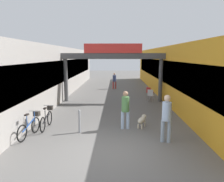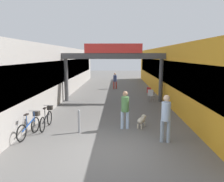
% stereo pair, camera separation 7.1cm
% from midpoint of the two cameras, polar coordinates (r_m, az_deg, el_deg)
% --- Properties ---
extents(ground_plane, '(80.00, 80.00, 0.00)m').
position_cam_midpoint_polar(ground_plane, '(7.77, -1.03, -15.40)').
color(ground_plane, '#605E5B').
extents(storefront_left, '(3.00, 26.00, 3.87)m').
position_cam_midpoint_polar(storefront_left, '(18.88, -15.42, 4.98)').
color(storefront_left, '#9E9993').
rests_on(storefront_left, ground_plane).
extents(storefront_right, '(3.00, 26.00, 3.87)m').
position_cam_midpoint_polar(storefront_right, '(18.73, 16.13, 4.92)').
color(storefront_right, gold).
rests_on(storefront_right, ground_plane).
extents(arcade_sign_gateway, '(7.40, 0.47, 4.04)m').
position_cam_midpoint_polar(arcade_sign_gateway, '(15.28, 0.13, 7.88)').
color(arcade_sign_gateway, '#4C4C4F').
rests_on(arcade_sign_gateway, ground_plane).
extents(pedestrian_with_dog, '(0.39, 0.37, 1.71)m').
position_cam_midpoint_polar(pedestrian_with_dog, '(9.65, 3.29, -4.30)').
color(pedestrian_with_dog, '#A5BFE0').
rests_on(pedestrian_with_dog, ground_plane).
extents(pedestrian_companion, '(0.40, 0.40, 1.82)m').
position_cam_midpoint_polar(pedestrian_companion, '(8.39, 13.82, -6.14)').
color(pedestrian_companion, '#8C9EB2').
rests_on(pedestrian_companion, ground_plane).
extents(pedestrian_carrying_crate, '(0.40, 0.38, 1.57)m').
position_cam_midpoint_polar(pedestrian_carrying_crate, '(21.31, 0.55, 2.95)').
color(pedestrian_carrying_crate, '#99332D').
rests_on(pedestrian_carrying_crate, ground_plane).
extents(dog_on_leash, '(0.56, 0.77, 0.54)m').
position_cam_midpoint_polar(dog_on_leash, '(10.11, 7.66, -7.49)').
color(dog_on_leash, beige).
rests_on(dog_on_leash, ground_plane).
extents(bicycle_blue_nearest, '(0.46, 1.68, 0.98)m').
position_cam_midpoint_polar(bicycle_blue_nearest, '(9.53, -20.72, -8.46)').
color(bicycle_blue_nearest, black).
rests_on(bicycle_blue_nearest, ground_plane).
extents(bicycle_black_second, '(0.46, 1.69, 0.98)m').
position_cam_midpoint_polar(bicycle_black_second, '(10.36, -16.80, -6.84)').
color(bicycle_black_second, black).
rests_on(bicycle_black_second, ground_plane).
extents(bollard_post_metal, '(0.10, 0.10, 1.00)m').
position_cam_midpoint_polar(bollard_post_metal, '(9.39, -8.71, -7.76)').
color(bollard_post_metal, gray).
rests_on(bollard_post_metal, ground_plane).
extents(cafe_chair_aluminium_nearer, '(0.54, 0.54, 0.89)m').
position_cam_midpoint_polar(cafe_chair_aluminium_nearer, '(15.52, 9.96, -0.88)').
color(cafe_chair_aluminium_nearer, gray).
rests_on(cafe_chair_aluminium_nearer, ground_plane).
extents(cafe_chair_red_farther, '(0.56, 0.56, 0.89)m').
position_cam_midpoint_polar(cafe_chair_red_farther, '(16.62, 9.63, -0.20)').
color(cafe_chair_red_farther, gray).
rests_on(cafe_chair_red_farther, ground_plane).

